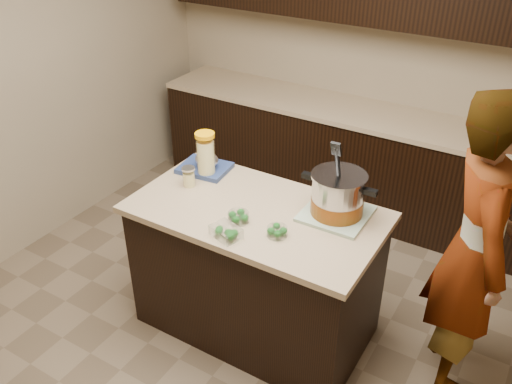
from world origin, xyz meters
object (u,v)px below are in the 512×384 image
island (256,270)px  lemonade_pitcher (206,157)px  person (475,251)px  stock_pot (338,197)px

island → lemonade_pitcher: (-0.47, 0.17, 0.59)m
person → island: bearing=80.3°
person → stock_pot: bearing=73.7°
island → stock_pot: 0.73m
island → lemonade_pitcher: lemonade_pitcher is taller
stock_pot → lemonade_pitcher: (-0.89, -0.01, 0.02)m
stock_pot → lemonade_pitcher: bearing=178.7°
island → stock_pot: size_ratio=3.31×
person → lemonade_pitcher: bearing=70.6°
lemonade_pitcher → stock_pot: bearing=0.9°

